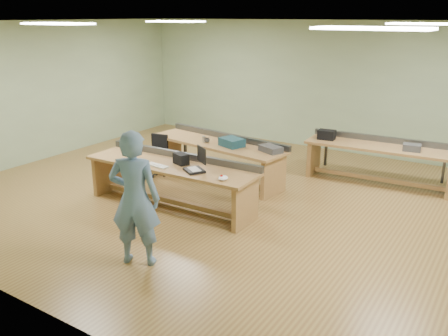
{
  "coord_description": "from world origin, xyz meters",
  "views": [
    {
      "loc": [
        3.99,
        -6.67,
        3.11
      ],
      "look_at": [
        0.07,
        -0.6,
        0.76
      ],
      "focal_mm": 38.0,
      "sensor_mm": 36.0,
      "label": 1
    }
  ],
  "objects_px": {
    "workbench_mid": "(218,152)",
    "drinks_can": "(204,139)",
    "parts_bin_teal": "(232,142)",
    "workbench_front": "(172,174)",
    "parts_bin_grey": "(271,149)",
    "person": "(135,199)",
    "laptop_base": "(194,170)",
    "mug": "(207,140)",
    "camera_bag": "(181,159)",
    "task_chair": "(157,160)",
    "workbench_back": "(379,155)"
  },
  "relations": [
    {
      "from": "camera_bag",
      "to": "workbench_mid",
      "type": "bearing_deg",
      "value": 119.97
    },
    {
      "from": "parts_bin_teal",
      "to": "drinks_can",
      "type": "distance_m",
      "value": 0.61
    },
    {
      "from": "workbench_mid",
      "to": "task_chair",
      "type": "distance_m",
      "value": 1.29
    },
    {
      "from": "workbench_back",
      "to": "camera_bag",
      "type": "height_order",
      "value": "camera_bag"
    },
    {
      "from": "task_chair",
      "to": "drinks_can",
      "type": "height_order",
      "value": "drinks_can"
    },
    {
      "from": "camera_bag",
      "to": "mug",
      "type": "height_order",
      "value": "camera_bag"
    },
    {
      "from": "workbench_front",
      "to": "camera_bag",
      "type": "distance_m",
      "value": 0.32
    },
    {
      "from": "workbench_mid",
      "to": "drinks_can",
      "type": "distance_m",
      "value": 0.37
    },
    {
      "from": "workbench_mid",
      "to": "task_chair",
      "type": "relative_size",
      "value": 3.7
    },
    {
      "from": "camera_bag",
      "to": "drinks_can",
      "type": "height_order",
      "value": "camera_bag"
    },
    {
      "from": "workbench_back",
      "to": "drinks_can",
      "type": "xyz_separation_m",
      "value": [
        -2.95,
        -1.61,
        0.26
      ]
    },
    {
      "from": "workbench_front",
      "to": "task_chair",
      "type": "distance_m",
      "value": 1.74
    },
    {
      "from": "person",
      "to": "camera_bag",
      "type": "xyz_separation_m",
      "value": [
        -0.69,
        1.83,
        -0.05
      ]
    },
    {
      "from": "person",
      "to": "parts_bin_teal",
      "type": "relative_size",
      "value": 4.12
    },
    {
      "from": "laptop_base",
      "to": "parts_bin_grey",
      "type": "height_order",
      "value": "parts_bin_grey"
    },
    {
      "from": "workbench_front",
      "to": "parts_bin_teal",
      "type": "xyz_separation_m",
      "value": [
        0.27,
        1.47,
        0.26
      ]
    },
    {
      "from": "laptop_base",
      "to": "drinks_can",
      "type": "bearing_deg",
      "value": 152.65
    },
    {
      "from": "mug",
      "to": "drinks_can",
      "type": "xyz_separation_m",
      "value": [
        -0.07,
        -0.01,
        0.02
      ]
    },
    {
      "from": "workbench_back",
      "to": "mug",
      "type": "bearing_deg",
      "value": -154.69
    },
    {
      "from": "workbench_front",
      "to": "workbench_back",
      "type": "height_order",
      "value": "same"
    },
    {
      "from": "laptop_base",
      "to": "task_chair",
      "type": "bearing_deg",
      "value": 178.34
    },
    {
      "from": "workbench_front",
      "to": "parts_bin_grey",
      "type": "distance_m",
      "value": 1.87
    },
    {
      "from": "task_chair",
      "to": "parts_bin_grey",
      "type": "relative_size",
      "value": 1.98
    },
    {
      "from": "parts_bin_teal",
      "to": "laptop_base",
      "type": "bearing_deg",
      "value": -79.39
    },
    {
      "from": "laptop_base",
      "to": "camera_bag",
      "type": "xyz_separation_m",
      "value": [
        -0.41,
        0.2,
        0.07
      ]
    },
    {
      "from": "workbench_front",
      "to": "mug",
      "type": "height_order",
      "value": "workbench_front"
    },
    {
      "from": "task_chair",
      "to": "parts_bin_teal",
      "type": "xyz_separation_m",
      "value": [
        1.57,
        0.34,
        0.53
      ]
    },
    {
      "from": "workbench_front",
      "to": "workbench_mid",
      "type": "bearing_deg",
      "value": 93.2
    },
    {
      "from": "laptop_base",
      "to": "person",
      "type": "bearing_deg",
      "value": -48.13
    },
    {
      "from": "laptop_base",
      "to": "mug",
      "type": "bearing_deg",
      "value": 150.63
    },
    {
      "from": "workbench_front",
      "to": "parts_bin_teal",
      "type": "bearing_deg",
      "value": 78.43
    },
    {
      "from": "workbench_front",
      "to": "person",
      "type": "distance_m",
      "value": 1.99
    },
    {
      "from": "workbench_mid",
      "to": "workbench_front",
      "type": "bearing_deg",
      "value": -77.84
    },
    {
      "from": "workbench_mid",
      "to": "drinks_can",
      "type": "bearing_deg",
      "value": -138.44
    },
    {
      "from": "mug",
      "to": "drinks_can",
      "type": "height_order",
      "value": "drinks_can"
    },
    {
      "from": "camera_bag",
      "to": "parts_bin_teal",
      "type": "distance_m",
      "value": 1.41
    },
    {
      "from": "workbench_front",
      "to": "mug",
      "type": "relative_size",
      "value": 28.33
    },
    {
      "from": "workbench_front",
      "to": "parts_bin_grey",
      "type": "height_order",
      "value": "parts_bin_grey"
    },
    {
      "from": "parts_bin_teal",
      "to": "drinks_can",
      "type": "relative_size",
      "value": 3.6
    },
    {
      "from": "workbench_mid",
      "to": "laptop_base",
      "type": "xyz_separation_m",
      "value": [
        0.69,
        -1.71,
        0.21
      ]
    },
    {
      "from": "workbench_back",
      "to": "camera_bag",
      "type": "xyz_separation_m",
      "value": [
        -2.45,
        -2.98,
        0.29
      ]
    },
    {
      "from": "workbench_mid",
      "to": "parts_bin_teal",
      "type": "distance_m",
      "value": 0.49
    },
    {
      "from": "parts_bin_grey",
      "to": "mug",
      "type": "height_order",
      "value": "parts_bin_grey"
    },
    {
      "from": "drinks_can",
      "to": "parts_bin_teal",
      "type": "bearing_deg",
      "value": 4.05
    },
    {
      "from": "laptop_base",
      "to": "parts_bin_grey",
      "type": "distance_m",
      "value": 1.72
    },
    {
      "from": "mug",
      "to": "person",
      "type": "bearing_deg",
      "value": -70.71
    },
    {
      "from": "workbench_mid",
      "to": "drinks_can",
      "type": "xyz_separation_m",
      "value": [
        -0.22,
        -0.15,
        0.25
      ]
    },
    {
      "from": "parts_bin_grey",
      "to": "laptop_base",
      "type": "bearing_deg",
      "value": -106.78
    },
    {
      "from": "parts_bin_grey",
      "to": "person",
      "type": "bearing_deg",
      "value": -93.85
    },
    {
      "from": "parts_bin_grey",
      "to": "workbench_mid",
      "type": "bearing_deg",
      "value": 177.09
    }
  ]
}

